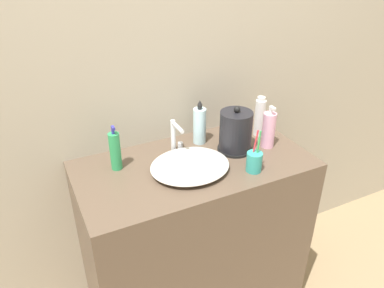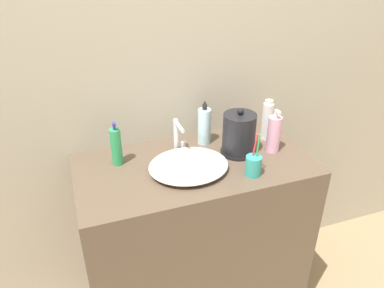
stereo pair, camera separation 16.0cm
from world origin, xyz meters
name	(u,v)px [view 1 (the left image)]	position (x,y,z in m)	size (l,w,h in m)	color
wall_back	(167,60)	(0.00, 0.56, 1.30)	(6.00, 0.04, 2.60)	#ADA38E
vanity_counter	(194,240)	(0.00, 0.27, 0.46)	(1.04, 0.54, 0.91)	brown
sink_basin	(190,165)	(-0.04, 0.23, 0.94)	(0.34, 0.30, 0.05)	silver
faucet	(175,136)	(-0.04, 0.39, 1.00)	(0.06, 0.12, 0.16)	silver
electric_kettle	(236,133)	(0.22, 0.29, 1.00)	(0.16, 0.16, 0.22)	black
toothbrush_cup	(254,161)	(0.20, 0.10, 0.96)	(0.07, 0.07, 0.19)	teal
lotion_bottle	(269,130)	(0.38, 0.25, 1.00)	(0.06, 0.06, 0.21)	#EAA8C6
shampoo_bottle	(200,125)	(0.11, 0.43, 1.01)	(0.06, 0.06, 0.22)	silver
mouthwash_bottle	(115,151)	(-0.32, 0.38, 1.00)	(0.05, 0.05, 0.21)	#2D9956
hand_cream_bottle	(260,117)	(0.41, 0.37, 1.01)	(0.05, 0.05, 0.20)	white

